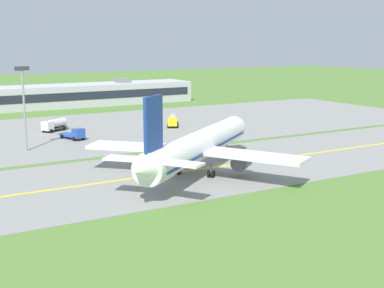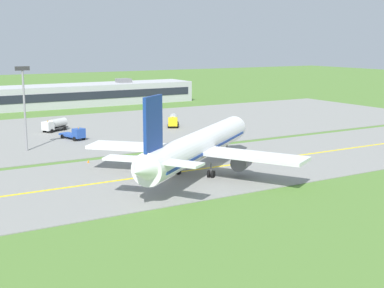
{
  "view_description": "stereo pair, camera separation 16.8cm",
  "coord_description": "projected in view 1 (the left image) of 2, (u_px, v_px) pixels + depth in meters",
  "views": [
    {
      "loc": [
        -44.48,
        -67.34,
        19.02
      ],
      "look_at": [
        -4.46,
        0.25,
        4.0
      ],
      "focal_mm": 50.78,
      "sensor_mm": 36.0,
      "label": 1
    },
    {
      "loc": [
        -44.33,
        -67.43,
        19.02
      ],
      "look_at": [
        -4.46,
        0.25,
        4.0
      ],
      "focal_mm": 50.78,
      "sensor_mm": 36.0,
      "label": 2
    }
  ],
  "objects": [
    {
      "name": "terminal_building",
      "position": [
        81.0,
        95.0,
        160.96
      ],
      "size": [
        68.65,
        13.15,
        7.46
      ],
      "color": "#B2B2B7",
      "rests_on": "ground"
    },
    {
      "name": "service_truck_baggage",
      "position": [
        54.0,
        124.0,
        114.77
      ],
      "size": [
        6.2,
        4.84,
        2.65
      ],
      "color": "silver",
      "rests_on": "ground"
    },
    {
      "name": "apron_pad",
      "position": [
        153.0,
        125.0,
        123.24
      ],
      "size": [
        140.0,
        52.0,
        0.1
      ],
      "primitive_type": "cube",
      "color": "gray",
      "rests_on": "ground"
    },
    {
      "name": "apron_light_mast",
      "position": [
        24.0,
        98.0,
        92.95
      ],
      "size": [
        2.4,
        0.5,
        14.7
      ],
      "color": "gray",
      "rests_on": "ground"
    },
    {
      "name": "service_truck_catering",
      "position": [
        75.0,
        134.0,
        105.03
      ],
      "size": [
        3.68,
        6.71,
        2.59
      ],
      "color": "#264CA5",
      "rests_on": "ground"
    },
    {
      "name": "ground_plane",
      "position": [
        218.0,
        167.0,
        82.74
      ],
      "size": [
        500.0,
        500.0,
        0.0
      ],
      "primitive_type": "plane",
      "color": "#517A33"
    },
    {
      "name": "traffic_cone_mid_edge",
      "position": [
        88.0,
        161.0,
        85.28
      ],
      "size": [
        0.44,
        0.44,
        0.6
      ],
      "primitive_type": "cone",
      "color": "orange",
      "rests_on": "ground"
    },
    {
      "name": "traffic_cone_near_edge",
      "position": [
        151.0,
        155.0,
        90.18
      ],
      "size": [
        0.44,
        0.44,
        0.6
      ],
      "primitive_type": "cone",
      "color": "orange",
      "rests_on": "ground"
    },
    {
      "name": "service_truck_fuel",
      "position": [
        173.0,
        120.0,
        120.9
      ],
      "size": [
        4.78,
        6.22,
        2.65
      ],
      "color": "yellow",
      "rests_on": "ground"
    },
    {
      "name": "airplane_lead",
      "position": [
        198.0,
        146.0,
        77.81
      ],
      "size": [
        33.53,
        29.19,
        12.7
      ],
      "color": "white",
      "rests_on": "ground"
    },
    {
      "name": "taxiway_centreline",
      "position": [
        218.0,
        167.0,
        82.72
      ],
      "size": [
        220.0,
        0.6,
        0.01
      ],
      "primitive_type": "cube",
      "color": "yellow",
      "rests_on": "taxiway_strip"
    },
    {
      "name": "taxiway_strip",
      "position": [
        218.0,
        167.0,
        82.73
      ],
      "size": [
        240.0,
        28.0,
        0.1
      ],
      "primitive_type": "cube",
      "color": "gray",
      "rests_on": "ground"
    }
  ]
}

